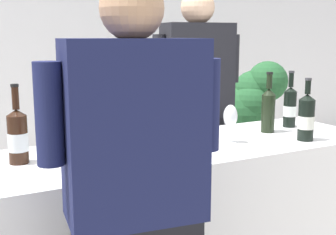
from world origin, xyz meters
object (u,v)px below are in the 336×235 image
object	(u,v)px
wine_glass	(230,118)
wine_bottle_0	(290,107)
wine_bottle_5	(268,109)
wine_bottle_6	(174,127)
wine_bottle_2	(51,131)
person_server	(196,127)
wine_bottle_3	(177,118)
wine_bottle_4	(306,117)
potted_shrub	(252,110)
ice_bucket	(103,133)
wine_bottle_1	(18,136)

from	to	relation	value
wine_glass	wine_bottle_0	bearing A→B (deg)	16.53
wine_bottle_5	wine_bottle_6	bearing A→B (deg)	-168.49
wine_bottle_2	person_server	world-z (taller)	person_server
wine_bottle_3	wine_bottle_6	bearing A→B (deg)	-122.47
wine_glass	person_server	world-z (taller)	person_server
wine_bottle_4	potted_shrub	xyz separation A→B (m)	(0.73, 1.35, -0.22)
wine_bottle_2	ice_bucket	xyz separation A→B (m)	(0.19, -0.14, -0.00)
wine_bottle_6	ice_bucket	distance (m)	0.33
wine_bottle_2	wine_glass	distance (m)	0.88
wine_bottle_0	person_server	xyz separation A→B (m)	(-0.34, 0.50, -0.18)
wine_bottle_5	person_server	size ratio (longest dim) A/B	0.20
potted_shrub	wine_bottle_2	bearing A→B (deg)	-152.05
wine_bottle_4	wine_bottle_5	world-z (taller)	wine_bottle_5
wine_bottle_5	wine_bottle_4	bearing A→B (deg)	-80.67
wine_bottle_5	ice_bucket	bearing A→B (deg)	-174.87
potted_shrub	wine_bottle_4	bearing A→B (deg)	-118.57
wine_bottle_3	wine_glass	size ratio (longest dim) A/B	1.72
potted_shrub	wine_bottle_6	bearing A→B (deg)	-139.58
person_server	potted_shrub	xyz separation A→B (m)	(0.90, 0.54, -0.04)
wine_bottle_2	wine_bottle_4	size ratio (longest dim) A/B	0.99
wine_bottle_0	ice_bucket	xyz separation A→B (m)	(-1.22, -0.15, -0.01)
wine_bottle_1	wine_glass	xyz separation A→B (m)	(1.01, -0.12, 0.01)
wine_bottle_5	wine_bottle_6	xyz separation A→B (m)	(-0.68, -0.14, -0.01)
wine_bottle_1	ice_bucket	xyz separation A→B (m)	(0.34, -0.10, -0.00)
wine_bottle_5	wine_glass	size ratio (longest dim) A/B	1.74
wine_bottle_3	potted_shrub	size ratio (longest dim) A/B	0.27
wine_bottle_3	wine_bottle_4	size ratio (longest dim) A/B	1.03
wine_bottle_0	wine_bottle_5	bearing A→B (deg)	-165.35
wine_bottle_1	potted_shrub	size ratio (longest dim) A/B	0.28
wine_bottle_6	potted_shrub	xyz separation A→B (m)	(1.46, 1.24, -0.22)
wine_bottle_4	potted_shrub	distance (m)	1.55
wine_bottle_0	wine_bottle_6	xyz separation A→B (m)	(-0.89, -0.19, -0.00)
wine_bottle_5	potted_shrub	world-z (taller)	wine_bottle_5
wine_bottle_0	wine_bottle_4	world-z (taller)	wine_bottle_0
wine_bottle_1	potted_shrub	distance (m)	2.40
wine_glass	person_server	distance (m)	0.72
wine_bottle_3	wine_bottle_6	world-z (taller)	wine_bottle_3
wine_bottle_0	wine_bottle_5	distance (m)	0.22
wine_bottle_4	ice_bucket	distance (m)	1.06
wine_bottle_0	wine_bottle_2	size ratio (longest dim) A/B	1.04
wine_bottle_0	wine_bottle_1	size ratio (longest dim) A/B	0.99
person_server	wine_bottle_6	bearing A→B (deg)	-128.44
wine_bottle_4	wine_glass	xyz separation A→B (m)	(-0.38, 0.14, 0.01)
ice_bucket	wine_glass	bearing A→B (deg)	-1.44
wine_bottle_4	wine_bottle_6	xyz separation A→B (m)	(-0.72, 0.11, 0.00)
wine_bottle_1	ice_bucket	world-z (taller)	wine_bottle_1
wine_bottle_5	person_server	bearing A→B (deg)	102.94
wine_bottle_2	wine_bottle_5	bearing A→B (deg)	-2.53
wine_bottle_3	ice_bucket	xyz separation A→B (m)	(-0.45, -0.14, -0.00)
wine_bottle_3	wine_glass	bearing A→B (deg)	-35.25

